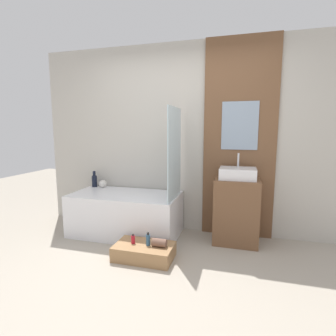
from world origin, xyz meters
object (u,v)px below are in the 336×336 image
at_px(sink, 238,173).
at_px(vase_round_light, 103,184).
at_px(vase_tall_dark, 94,180).
at_px(bathtub, 126,214).
at_px(wooden_step_bench, 144,251).
at_px(bottle_soap_primary, 133,239).
at_px(bottle_soap_secondary, 148,240).

height_order(sink, vase_round_light, sink).
xyz_separation_m(sink, vase_tall_dark, (-2.11, 0.15, -0.23)).
xyz_separation_m(bathtub, wooden_step_bench, (0.49, -0.60, -0.21)).
height_order(bathtub, bottle_soap_primary, bathtub).
distance_m(bathtub, wooden_step_bench, 0.80).
relative_size(wooden_step_bench, bottle_soap_secondary, 4.39).
xyz_separation_m(sink, vase_round_light, (-1.96, 0.13, -0.27)).
distance_m(sink, vase_tall_dark, 2.13).
bearing_deg(bottle_soap_primary, wooden_step_bench, -0.00).
xyz_separation_m(vase_round_light, bottle_soap_secondary, (1.03, -0.87, -0.40)).
xyz_separation_m(vase_tall_dark, bottle_soap_secondary, (1.18, -0.88, -0.44)).
relative_size(vase_round_light, bottle_soap_secondary, 0.76).
distance_m(bathtub, vase_tall_dark, 0.80).
bearing_deg(bottle_soap_primary, vase_tall_dark, 138.66).
bearing_deg(sink, wooden_step_bench, -143.04).
relative_size(bottle_soap_primary, bottle_soap_secondary, 0.73).
relative_size(bathtub, vase_round_light, 12.98).
height_order(wooden_step_bench, vase_tall_dark, vase_tall_dark).
bearing_deg(vase_tall_dark, bottle_soap_secondary, -36.74).
relative_size(bathtub, bottle_soap_secondary, 9.82).
distance_m(vase_tall_dark, bottle_soap_secondary, 1.54).
distance_m(bathtub, vase_round_light, 0.65).
relative_size(bathtub, wooden_step_bench, 2.24).
xyz_separation_m(sink, bottle_soap_secondary, (-0.93, -0.73, -0.67)).
relative_size(sink, vase_tall_dark, 1.83).
bearing_deg(sink, vase_tall_dark, 175.90).
height_order(wooden_step_bench, bottle_soap_primary, bottle_soap_primary).
bearing_deg(bottle_soap_secondary, sink, 38.39).
bearing_deg(vase_round_light, wooden_step_bench, -41.33).
bearing_deg(bottle_soap_secondary, bathtub, 132.17).
bearing_deg(vase_tall_dark, bathtub, -23.95).
bearing_deg(sink, vase_round_light, 176.12).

